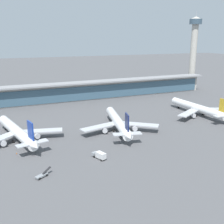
# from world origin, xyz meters

# --- Properties ---
(ground_plane) EXTENTS (1200.00, 1200.00, 0.00)m
(ground_plane) POSITION_xyz_m (0.00, 0.00, 0.00)
(ground_plane) COLOR #515154
(airliner_left_stand) EXTENTS (42.70, 56.36, 15.14)m
(airliner_left_stand) POSITION_xyz_m (-54.93, 10.63, 4.77)
(airliner_left_stand) COLOR white
(airliner_left_stand) RESTS_ON ground
(airliner_centre_stand) EXTENTS (42.63, 56.30, 15.14)m
(airliner_centre_stand) POSITION_xyz_m (-2.25, 4.74, 4.77)
(airliner_centre_stand) COLOR white
(airliner_centre_stand) RESTS_ON ground
(airliner_right_stand) EXTENTS (43.70, 56.80, 15.14)m
(airliner_right_stand) POSITION_xyz_m (59.27, 11.09, 4.77)
(airliner_right_stand) COLOR white
(airliner_right_stand) RESTS_ON ground
(service_truck_near_nose_grey) EXTENTS (6.57, 4.56, 2.70)m
(service_truck_near_nose_grey) POSITION_xyz_m (-50.17, -31.73, 0.81)
(service_truck_near_nose_grey) COLOR gray
(service_truck_near_nose_grey) RESTS_ON ground
(service_truck_under_wing_grey) EXTENTS (2.49, 3.24, 2.05)m
(service_truck_under_wing_grey) POSITION_xyz_m (-4.33, -5.55, 0.87)
(service_truck_under_wing_grey) COLOR gray
(service_truck_under_wing_grey) RESTS_ON ground
(service_truck_by_tail_grey) EXTENTS (4.61, 7.65, 3.10)m
(service_truck_by_tail_grey) POSITION_xyz_m (-24.86, -25.36, 1.69)
(service_truck_by_tail_grey) COLOR gray
(service_truck_by_tail_grey) RESTS_ON ground
(terminal_building) EXTENTS (240.37, 12.80, 15.20)m
(terminal_building) POSITION_xyz_m (0.00, 86.12, 7.87)
(terminal_building) COLOR #B2ADA3
(terminal_building) RESTS_ON ground
(control_tower) EXTENTS (12.00, 12.00, 74.80)m
(control_tower) POSITION_xyz_m (124.12, 98.31, 40.74)
(control_tower) COLOR #B2ADA3
(control_tower) RESTS_ON ground
(safety_cone_alpha) EXTENTS (0.62, 0.62, 0.70)m
(safety_cone_alpha) POSITION_xyz_m (-57.01, -5.99, 0.32)
(safety_cone_alpha) COLOR orange
(safety_cone_alpha) RESTS_ON ground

